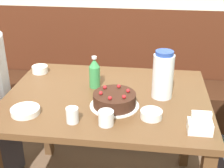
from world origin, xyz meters
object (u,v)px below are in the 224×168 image
object	(u,v)px
napkin_holder	(200,125)
glass_water_tall	(106,118)
bench_seat	(121,106)
glass_tumbler_short	(72,115)
bowl_side_dish	(25,111)
water_pitcher	(163,75)
bowl_soup_white	(40,69)
birthday_cake	(114,100)
bowl_rice_small	(151,114)
soju_bottle	(95,73)

from	to	relation	value
napkin_holder	glass_water_tall	bearing A→B (deg)	179.14
bench_seat	napkin_holder	bearing A→B (deg)	-67.36
glass_tumbler_short	bowl_side_dish	bearing A→B (deg)	169.45
napkin_holder	water_pitcher	bearing A→B (deg)	116.68
napkin_holder	bowl_side_dish	xyz separation A→B (m)	(-0.85, 0.05, -0.02)
bowl_soup_white	glass_tumbler_short	distance (m)	0.67
napkin_holder	bowl_side_dish	distance (m)	0.85
water_pitcher	glass_water_tall	world-z (taller)	water_pitcher
water_pitcher	bowl_soup_white	xyz separation A→B (m)	(-0.79, 0.24, -0.11)
birthday_cake	bowl_rice_small	world-z (taller)	birthday_cake
bowl_side_dish	glass_water_tall	world-z (taller)	glass_water_tall
bowl_side_dish	glass_tumbler_short	size ratio (longest dim) A/B	1.93
glass_water_tall	bowl_rice_small	bearing A→B (deg)	22.91
soju_bottle	napkin_holder	size ratio (longest dim) A/B	1.75
bench_seat	bowl_soup_white	xyz separation A→B (m)	(-0.48, -0.56, 0.55)
bowl_soup_white	glass_water_tall	bearing A→B (deg)	-47.32
water_pitcher	napkin_holder	xyz separation A→B (m)	(0.17, -0.33, -0.09)
bowl_soup_white	glass_water_tall	size ratio (longest dim) A/B	1.39
glass_tumbler_short	bowl_rice_small	bearing A→B (deg)	13.36
birthday_cake	bench_seat	bearing A→B (deg)	93.50
bowl_soup_white	bowl_side_dish	size ratio (longest dim) A/B	0.70
bowl_rice_small	glass_tumbler_short	bearing A→B (deg)	-166.64
bench_seat	glass_water_tall	bearing A→B (deg)	-87.94
soju_bottle	bowl_side_dish	distance (m)	0.46
water_pitcher	glass_water_tall	bearing A→B (deg)	-128.95
bench_seat	soju_bottle	world-z (taller)	soju_bottle
bowl_rice_small	glass_tumbler_short	xyz separation A→B (m)	(-0.37, -0.09, 0.02)
water_pitcher	napkin_holder	world-z (taller)	water_pitcher
bowl_soup_white	bowl_rice_small	world-z (taller)	bowl_soup_white
water_pitcher	glass_tumbler_short	size ratio (longest dim) A/B	3.51
bowl_side_dish	soju_bottle	bearing A→B (deg)	50.40
birthday_cake	water_pitcher	world-z (taller)	water_pitcher
birthday_cake	napkin_holder	distance (m)	0.46
birthday_cake	bowl_rice_small	xyz separation A→B (m)	(0.19, -0.09, -0.02)
bowl_rice_small	water_pitcher	bearing A→B (deg)	77.44
napkin_holder	bowl_soup_white	size ratio (longest dim) A/B	1.08
birthday_cake	glass_water_tall	world-z (taller)	birthday_cake
bench_seat	bowl_side_dish	distance (m)	1.27
birthday_cake	bowl_side_dish	xyz separation A→B (m)	(-0.44, -0.14, -0.02)
bench_seat	birthday_cake	bearing A→B (deg)	-86.50
bowl_rice_small	bowl_side_dish	bearing A→B (deg)	-176.25
birthday_cake	soju_bottle	distance (m)	0.27
glass_water_tall	glass_tumbler_short	world-z (taller)	glass_tumbler_short
water_pitcher	bowl_side_dish	distance (m)	0.75
water_pitcher	napkin_holder	distance (m)	0.39
birthday_cake	bowl_soup_white	world-z (taller)	birthday_cake
soju_bottle	glass_water_tall	xyz separation A→B (m)	(0.13, -0.40, -0.05)
birthday_cake	water_pitcher	xyz separation A→B (m)	(0.25, 0.14, 0.09)
bowl_side_dish	glass_water_tall	xyz separation A→B (m)	(0.42, -0.05, 0.02)
birthday_cake	water_pitcher	distance (m)	0.30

